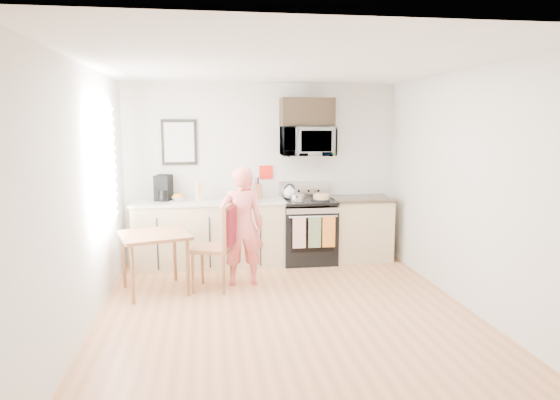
{
  "coord_description": "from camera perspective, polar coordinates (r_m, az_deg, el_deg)",
  "views": [
    {
      "loc": [
        -0.81,
        -5.03,
        2.03
      ],
      "look_at": [
        0.07,
        1.0,
        1.08
      ],
      "focal_mm": 32.0,
      "sensor_mm": 36.0,
      "label": 1
    }
  ],
  "objects": [
    {
      "name": "milk_carton",
      "position": [
        7.08,
        -9.12,
        0.95
      ],
      "size": [
        0.13,
        0.13,
        0.26
      ],
      "primitive_type": "cube",
      "rotation": [
        0.0,
        0.0,
        0.32
      ],
      "color": "tan",
      "rests_on": "countertop_left"
    },
    {
      "name": "wall_art",
      "position": [
        7.32,
        -11.44,
        6.49
      ],
      "size": [
        0.5,
        0.04,
        0.65
      ],
      "color": "black",
      "rests_on": "back_wall"
    },
    {
      "name": "ceiling",
      "position": [
        5.13,
        0.87,
        15.25
      ],
      "size": [
        4.0,
        4.6,
        0.04
      ],
      "primitive_type": "cube",
      "color": "white",
      "rests_on": "back_wall"
    },
    {
      "name": "fruit_bowl",
      "position": [
        7.21,
        -11.52,
        0.29
      ],
      "size": [
        0.27,
        0.27,
        0.1
      ],
      "color": "white",
      "rests_on": "countertop_left"
    },
    {
      "name": "floor",
      "position": [
        5.48,
        0.81,
        -12.87
      ],
      "size": [
        4.6,
        4.6,
        0.0
      ],
      "primitive_type": "plane",
      "color": "#AA6D42",
      "rests_on": "ground"
    },
    {
      "name": "person",
      "position": [
        6.25,
        -4.39,
        -2.98
      ],
      "size": [
        0.55,
        0.36,
        1.5
      ],
      "primitive_type": "imported",
      "rotation": [
        0.0,
        0.0,
        3.15
      ],
      "color": "#DC3C3D",
      "rests_on": "floor"
    },
    {
      "name": "wall_trivet",
      "position": [
        7.4,
        -1.61,
        3.19
      ],
      "size": [
        0.2,
        0.02,
        0.2
      ],
      "primitive_type": "cube",
      "color": "red",
      "rests_on": "back_wall"
    },
    {
      "name": "cabinet_right",
      "position": [
        7.54,
        9.16,
        -3.35
      ],
      "size": [
        0.84,
        0.6,
        0.9
      ],
      "primitive_type": "cube",
      "color": "tan",
      "rests_on": "floor"
    },
    {
      "name": "back_wall",
      "position": [
        7.41,
        -2.01,
        3.19
      ],
      "size": [
        4.0,
        0.04,
        2.6
      ],
      "primitive_type": "cube",
      "color": "silver",
      "rests_on": "floor"
    },
    {
      "name": "cake",
      "position": [
        7.19,
        4.71,
        0.34
      ],
      "size": [
        0.28,
        0.28,
        0.09
      ],
      "color": "black",
      "rests_on": "range"
    },
    {
      "name": "right_wall",
      "position": [
        5.81,
        20.71,
        1.07
      ],
      "size": [
        0.04,
        4.6,
        2.6
      ],
      "primitive_type": "cube",
      "color": "silver",
      "rests_on": "floor"
    },
    {
      "name": "bread_bag",
      "position": [
        6.91,
        -3.98,
        0.24
      ],
      "size": [
        0.33,
        0.16,
        0.12
      ],
      "primitive_type": "cube",
      "rotation": [
        0.0,
        0.0,
        -0.05
      ],
      "color": "tan",
      "rests_on": "countertop_left"
    },
    {
      "name": "coffee_maker",
      "position": [
        7.21,
        -13.17,
        1.29
      ],
      "size": [
        0.26,
        0.33,
        0.36
      ],
      "rotation": [
        0.0,
        0.0,
        -0.27
      ],
      "color": "black",
      "rests_on": "countertop_left"
    },
    {
      "name": "chair",
      "position": [
        6.07,
        -6.42,
        -4.02
      ],
      "size": [
        0.6,
        0.56,
        1.06
      ],
      "rotation": [
        0.0,
        0.0,
        -0.29
      ],
      "color": "brown",
      "rests_on": "floor"
    },
    {
      "name": "kettle",
      "position": [
        7.27,
        1.09,
        0.87
      ],
      "size": [
        0.18,
        0.18,
        0.22
      ],
      "color": "white",
      "rests_on": "range"
    },
    {
      "name": "utensil_crock",
      "position": [
        7.3,
        -3.78,
        1.33
      ],
      "size": [
        0.11,
        0.11,
        0.34
      ],
      "color": "red",
      "rests_on": "countertop_left"
    },
    {
      "name": "countertop_right",
      "position": [
        7.46,
        9.25,
        0.18
      ],
      "size": [
        0.88,
        0.64,
        0.04
      ],
      "primitive_type": "cube",
      "color": "black",
      "rests_on": "cabinet_right"
    },
    {
      "name": "left_wall",
      "position": [
        5.22,
        -21.4,
        0.21
      ],
      "size": [
        0.04,
        4.6,
        2.6
      ],
      "primitive_type": "cube",
      "color": "silver",
      "rests_on": "floor"
    },
    {
      "name": "pot",
      "position": [
        7.06,
        1.99,
        0.24
      ],
      "size": [
        0.19,
        0.32,
        0.1
      ],
      "rotation": [
        0.0,
        0.0,
        -0.21
      ],
      "color": "#B5B6BA",
      "rests_on": "range"
    },
    {
      "name": "knife_block",
      "position": [
        7.26,
        -2.53,
        1.04
      ],
      "size": [
        0.11,
        0.14,
        0.21
      ],
      "primitive_type": "cube",
      "rotation": [
        0.0,
        0.0,
        0.13
      ],
      "color": "brown",
      "rests_on": "countertop_left"
    },
    {
      "name": "upper_cabinet",
      "position": [
        7.3,
        3.11,
        10.02
      ],
      "size": [
        0.76,
        0.35,
        0.4
      ],
      "primitive_type": "cube",
      "color": "black",
      "rests_on": "back_wall"
    },
    {
      "name": "front_wall",
      "position": [
        2.94,
        8.04,
        -5.57
      ],
      "size": [
        4.0,
        0.04,
        2.6
      ],
      "primitive_type": "cube",
      "color": "silver",
      "rests_on": "floor"
    },
    {
      "name": "countertop_left",
      "position": [
        7.12,
        -8.14,
        -0.21
      ],
      "size": [
        2.14,
        0.64,
        0.04
      ],
      "primitive_type": "cube",
      "color": "beige",
      "rests_on": "cabinet_left"
    },
    {
      "name": "range",
      "position": [
        7.33,
        3.23,
        -3.72
      ],
      "size": [
        0.76,
        0.7,
        1.16
      ],
      "color": "black",
      "rests_on": "floor"
    },
    {
      "name": "window",
      "position": [
        5.96,
        -19.48,
        3.74
      ],
      "size": [
        0.06,
        1.4,
        1.5
      ],
      "color": "white",
      "rests_on": "left_wall"
    },
    {
      "name": "dining_table",
      "position": [
        6.15,
        -14.18,
        -4.49
      ],
      "size": [
        0.84,
        0.84,
        0.72
      ],
      "rotation": [
        0.0,
        0.0,
        0.3
      ],
      "color": "brown",
      "rests_on": "floor"
    },
    {
      "name": "cabinet_left",
      "position": [
        7.2,
        -8.05,
        -3.9
      ],
      "size": [
        2.1,
        0.6,
        0.9
      ],
      "primitive_type": "cube",
      "color": "tan",
      "rests_on": "floor"
    },
    {
      "name": "microwave",
      "position": [
        7.26,
        3.15,
        6.71
      ],
      "size": [
        0.76,
        0.51,
        0.42
      ],
      "primitive_type": "imported",
      "color": "#B5B6BA",
      "rests_on": "back_wall"
    }
  ]
}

